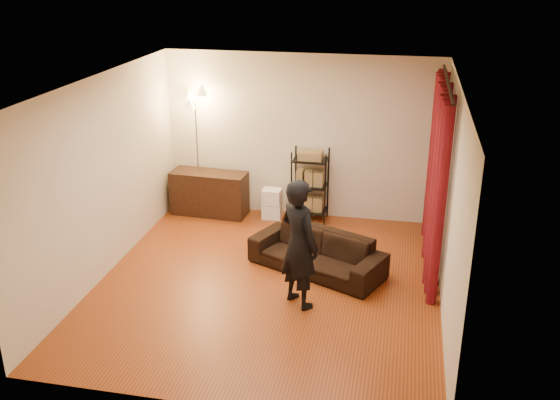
% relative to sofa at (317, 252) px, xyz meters
% --- Properties ---
extents(floor, '(5.00, 5.00, 0.00)m').
position_rel_sofa_xyz_m(floor, '(-0.58, -0.51, -0.27)').
color(floor, '#984211').
rests_on(floor, ground).
extents(ceiling, '(5.00, 5.00, 0.00)m').
position_rel_sofa_xyz_m(ceiling, '(-0.58, -0.51, 2.43)').
color(ceiling, white).
rests_on(ceiling, ground).
extents(wall_back, '(5.00, 0.00, 5.00)m').
position_rel_sofa_xyz_m(wall_back, '(-0.58, 1.99, 1.08)').
color(wall_back, beige).
rests_on(wall_back, ground).
extents(wall_front, '(5.00, 0.00, 5.00)m').
position_rel_sofa_xyz_m(wall_front, '(-0.58, -3.01, 1.08)').
color(wall_front, beige).
rests_on(wall_front, ground).
extents(wall_left, '(0.00, 5.00, 5.00)m').
position_rel_sofa_xyz_m(wall_left, '(-2.83, -0.51, 1.08)').
color(wall_left, beige).
rests_on(wall_left, ground).
extents(wall_right, '(0.00, 5.00, 5.00)m').
position_rel_sofa_xyz_m(wall_right, '(1.67, -0.51, 1.08)').
color(wall_right, beige).
rests_on(wall_right, ground).
extents(curtain_rod, '(0.04, 2.65, 0.04)m').
position_rel_sofa_xyz_m(curtain_rod, '(1.57, 0.61, 2.31)').
color(curtain_rod, black).
rests_on(curtain_rod, wall_right).
extents(curtain, '(0.22, 2.65, 2.55)m').
position_rel_sofa_xyz_m(curtain, '(1.55, 0.61, 1.00)').
color(curtain, maroon).
rests_on(curtain, ground).
extents(sofa, '(2.02, 1.44, 0.55)m').
position_rel_sofa_xyz_m(sofa, '(0.00, 0.00, 0.00)').
color(sofa, black).
rests_on(sofa, ground).
extents(person, '(0.72, 0.70, 1.66)m').
position_rel_sofa_xyz_m(person, '(-0.09, -0.92, 0.56)').
color(person, black).
rests_on(person, ground).
extents(media_cabinet, '(1.29, 0.54, 0.74)m').
position_rel_sofa_xyz_m(media_cabinet, '(-2.08, 1.67, 0.09)').
color(media_cabinet, '#321D10').
rests_on(media_cabinet, ground).
extents(storage_boxes, '(0.32, 0.26, 0.52)m').
position_rel_sofa_xyz_m(storage_boxes, '(-1.01, 1.68, -0.02)').
color(storage_boxes, white).
rests_on(storage_boxes, ground).
extents(wire_shelf, '(0.64, 0.54, 1.21)m').
position_rel_sofa_xyz_m(wire_shelf, '(-0.38, 1.76, 0.33)').
color(wire_shelf, black).
rests_on(wire_shelf, ground).
extents(floor_lamp, '(0.44, 0.44, 2.13)m').
position_rel_sofa_xyz_m(floor_lamp, '(-2.28, 1.71, 0.79)').
color(floor_lamp, silver).
rests_on(floor_lamp, ground).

